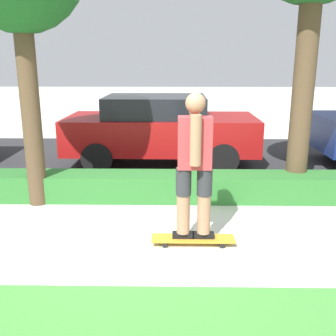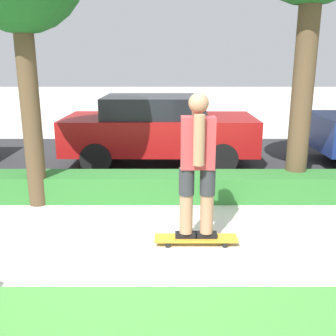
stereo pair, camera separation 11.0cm
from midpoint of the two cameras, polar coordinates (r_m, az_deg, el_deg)
name	(u,v)px [view 2 (the right image)]	position (r m, az deg, el deg)	size (l,w,h in m)	color
ground_plane	(151,243)	(4.96, -3.10, -10.76)	(60.00, 60.00, 0.00)	beige
street_asphalt	(158,160)	(8.93, -1.82, 1.19)	(18.63, 5.00, 0.01)	#2D2D30
hedge_row	(155,186)	(6.37, -2.45, -2.70)	(18.63, 0.60, 0.42)	#2D702D
skateboard	(194,239)	(4.90, 3.16, -10.19)	(1.01, 0.24, 0.09)	gold
skater_person	(196,164)	(4.57, 3.34, 0.63)	(0.51, 0.45, 1.75)	black
parked_car_middle	(157,128)	(8.49, -2.02, 5.76)	(4.03, 1.87, 1.46)	maroon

